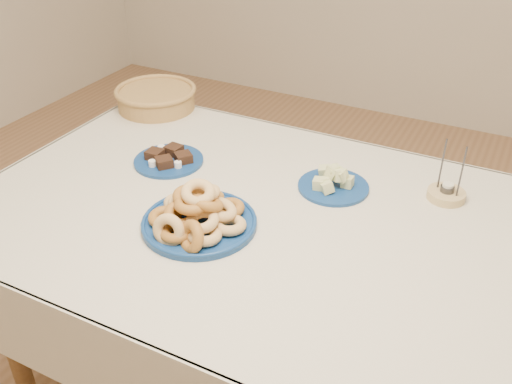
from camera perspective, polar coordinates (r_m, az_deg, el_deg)
dining_table at (r=1.67m, az=0.79°, el=-5.18°), size 1.71×1.11×0.75m
donut_platter at (r=1.54m, az=-5.84°, el=-2.39°), size 0.34×0.34×0.14m
melon_plate at (r=1.73m, az=7.70°, el=0.96°), size 0.28×0.28×0.08m
brownie_plate at (r=1.88m, az=-8.73°, el=3.27°), size 0.29×0.29×0.04m
wicker_basket at (r=2.27m, az=-9.97°, el=9.33°), size 0.39×0.39×0.08m
candle_holder at (r=1.76m, az=18.50°, el=-0.15°), size 0.14×0.14×0.18m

